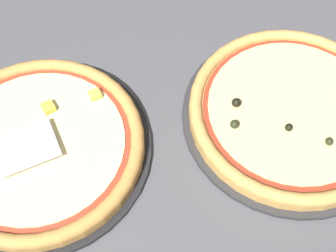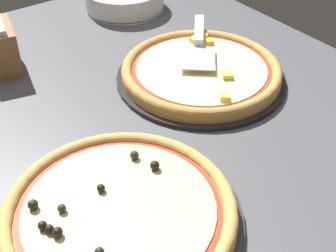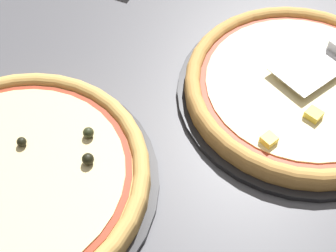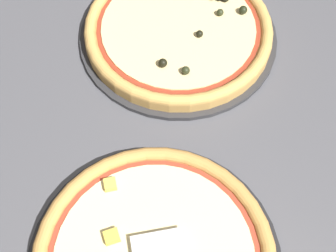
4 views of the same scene
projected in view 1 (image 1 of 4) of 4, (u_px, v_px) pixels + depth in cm
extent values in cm
cube|color=#4C4C51|center=(130.00, 172.00, 83.30)|extent=(133.75, 106.92, 3.60)
cylinder|color=black|center=(41.00, 150.00, 82.95)|extent=(39.47, 39.47, 1.00)
cylinder|color=#C68E47|center=(39.00, 146.00, 81.73)|extent=(37.10, 37.10, 1.86)
torus|color=#C68E47|center=(38.00, 144.00, 80.93)|extent=(37.10, 37.10, 2.41)
cylinder|color=#A33823|center=(38.00, 144.00, 80.87)|extent=(32.25, 32.25, 0.15)
cylinder|color=beige|center=(37.00, 143.00, 80.76)|extent=(30.42, 30.42, 0.40)
cube|color=#F4D64C|center=(95.00, 95.00, 85.21)|extent=(2.76, 2.76, 1.14)
cube|color=yellow|center=(48.00, 107.00, 83.73)|extent=(2.95, 3.01, 1.14)
cylinder|color=#2D2D30|center=(290.00, 117.00, 86.66)|extent=(40.04, 40.04, 1.00)
cylinder|color=tan|center=(292.00, 112.00, 85.32)|extent=(37.63, 37.63, 2.12)
torus|color=tan|center=(293.00, 109.00, 84.42)|extent=(37.63, 37.63, 2.32)
cylinder|color=maroon|center=(293.00, 109.00, 84.35)|extent=(32.71, 32.71, 0.15)
cylinder|color=beige|center=(293.00, 108.00, 84.25)|extent=(30.86, 30.86, 0.40)
sphere|color=black|center=(236.00, 103.00, 83.64)|extent=(1.69, 1.69, 1.69)
sphere|color=#282D19|center=(329.00, 141.00, 79.61)|extent=(1.41, 1.41, 1.41)
sphere|color=#282D19|center=(235.00, 124.00, 81.32)|extent=(1.59, 1.59, 1.59)
sphere|color=black|center=(289.00, 127.00, 81.10)|extent=(1.39, 1.39, 1.39)
cube|color=silver|center=(24.00, 148.00, 78.64)|extent=(13.42, 13.06, 0.24)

